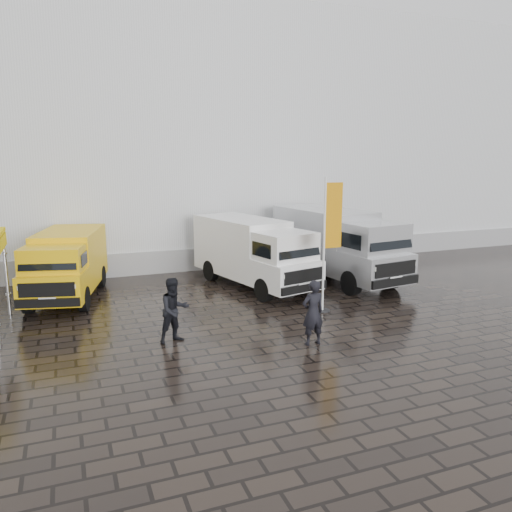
{
  "coord_description": "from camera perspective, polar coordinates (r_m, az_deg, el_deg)",
  "views": [
    {
      "loc": [
        -7.49,
        -13.75,
        5.08
      ],
      "look_at": [
        -1.36,
        2.2,
        1.68
      ],
      "focal_mm": 35.0,
      "sensor_mm": 36.0,
      "label": 1
    }
  ],
  "objects": [
    {
      "name": "van_yellow",
      "position": [
        19.28,
        -20.82,
        -1.1
      ],
      "size": [
        3.17,
        5.53,
        2.4
      ],
      "primitive_type": null,
      "rotation": [
        0.0,
        0.0,
        -0.24
      ],
      "color": "yellow",
      "rests_on": "ground"
    },
    {
      "name": "person_tent",
      "position": [
        14.05,
        -9.3,
        -6.14
      ],
      "size": [
        1.05,
        0.92,
        1.83
      ],
      "primitive_type": "imported",
      "rotation": [
        0.0,
        0.0,
        0.3
      ],
      "color": "black",
      "rests_on": "ground"
    },
    {
      "name": "flagpole",
      "position": [
        16.52,
        8.35,
        1.97
      ],
      "size": [
        0.88,
        0.5,
        4.46
      ],
      "color": "black",
      "rests_on": "ground"
    },
    {
      "name": "van_silver",
      "position": [
        20.98,
        9.29,
        1.14
      ],
      "size": [
        3.12,
        6.94,
        2.9
      ],
      "primitive_type": null,
      "rotation": [
        0.0,
        0.0,
        0.14
      ],
      "color": "silver",
      "rests_on": "ground"
    },
    {
      "name": "van_white",
      "position": [
        19.67,
        -0.28,
        0.25
      ],
      "size": [
        3.45,
        6.43,
        2.65
      ],
      "primitive_type": null,
      "rotation": [
        0.0,
        0.0,
        0.24
      ],
      "color": "white",
      "rests_on": "ground"
    },
    {
      "name": "wheelie_bin",
      "position": [
        24.99,
        9.14,
        0.63
      ],
      "size": [
        0.68,
        0.68,
        1.07
      ],
      "primitive_type": "cube",
      "rotation": [
        0.0,
        0.0,
        -0.06
      ],
      "color": "black",
      "rests_on": "ground"
    },
    {
      "name": "hall_plinth",
      "position": [
        24.12,
        2.56,
        0.29
      ],
      "size": [
        44.0,
        0.15,
        1.0
      ],
      "primitive_type": "cube",
      "color": "gray",
      "rests_on": "ground"
    },
    {
      "name": "exhibition_hall",
      "position": [
        31.24,
        -3.41,
        12.92
      ],
      "size": [
        44.0,
        16.0,
        12.0
      ],
      "primitive_type": "cube",
      "color": "silver",
      "rests_on": "ground"
    },
    {
      "name": "person_front",
      "position": [
        13.77,
        6.52,
        -6.45
      ],
      "size": [
        0.7,
        0.49,
        1.82
      ],
      "primitive_type": "imported",
      "rotation": [
        0.0,
        0.0,
        3.22
      ],
      "color": "black",
      "rests_on": "ground"
    },
    {
      "name": "ground",
      "position": [
        16.46,
        7.24,
        -6.82
      ],
      "size": [
        120.0,
        120.0,
        0.0
      ],
      "primitive_type": "plane",
      "color": "black",
      "rests_on": "ground"
    }
  ]
}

